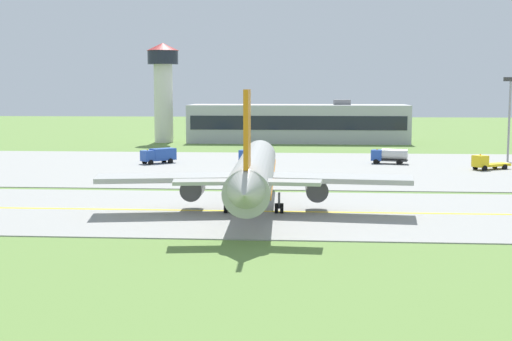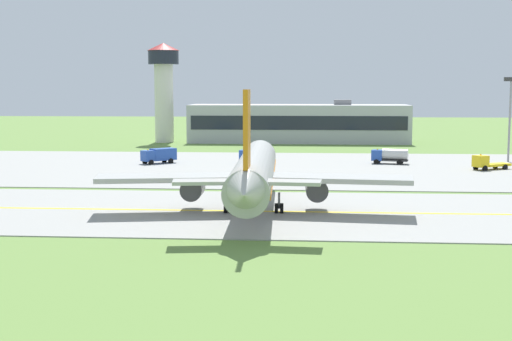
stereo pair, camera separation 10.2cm
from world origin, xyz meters
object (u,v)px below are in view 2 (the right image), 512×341
at_px(airplane_lead, 254,172).
at_px(service_truck_pushback, 487,163).
at_px(control_tower, 164,82).
at_px(service_truck_catering, 390,155).
at_px(service_truck_fuel, 248,157).
at_px(apron_light_mast, 510,109).
at_px(service_truck_baggage, 159,155).

bearing_deg(airplane_lead, service_truck_pushback, 50.41).
bearing_deg(control_tower, service_truck_catering, -43.94).
height_order(service_truck_fuel, service_truck_catering, service_truck_catering).
height_order(service_truck_pushback, apron_light_mast, apron_light_mast).
height_order(service_truck_baggage, control_tower, control_tower).
relative_size(service_truck_baggage, service_truck_pushback, 0.88).
bearing_deg(service_truck_pushback, control_tower, 138.94).
distance_m(service_truck_baggage, service_truck_catering, 39.14).
distance_m(service_truck_fuel, service_truck_pushback, 38.91).
bearing_deg(service_truck_pushback, service_truck_fuel, 168.87).
distance_m(service_truck_catering, control_tower, 68.13).
xyz_separation_m(control_tower, apron_light_mast, (69.11, -41.38, -4.95)).
xyz_separation_m(service_truck_catering, control_tower, (-48.19, 46.45, 12.74)).
xyz_separation_m(service_truck_fuel, control_tower, (-24.18, 46.80, 13.09)).
distance_m(airplane_lead, service_truck_fuel, 48.10).
bearing_deg(apron_light_mast, service_truck_baggage, -173.05).
height_order(service_truck_fuel, control_tower, control_tower).
bearing_deg(service_truck_fuel, service_truck_catering, 0.85).
distance_m(service_truck_baggage, service_truck_pushback, 53.53).
bearing_deg(service_truck_catering, control_tower, 136.06).
bearing_deg(service_truck_baggage, service_truck_catering, 3.29).
bearing_deg(control_tower, apron_light_mast, -30.91).
bearing_deg(airplane_lead, service_truck_catering, 68.33).
xyz_separation_m(service_truck_fuel, apron_light_mast, (44.93, 5.42, 8.14)).
relative_size(airplane_lead, service_truck_pushback, 6.04).
height_order(airplane_lead, apron_light_mast, apron_light_mast).
distance_m(service_truck_catering, service_truck_pushback, 16.21).
bearing_deg(apron_light_mast, service_truck_fuel, -173.12).
xyz_separation_m(service_truck_baggage, service_truck_fuel, (15.06, 1.89, -0.35)).
bearing_deg(service_truck_baggage, service_truck_pushback, -6.03).
bearing_deg(service_truck_pushback, apron_light_mast, 62.42).
relative_size(airplane_lead, service_truck_fuel, 5.93).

